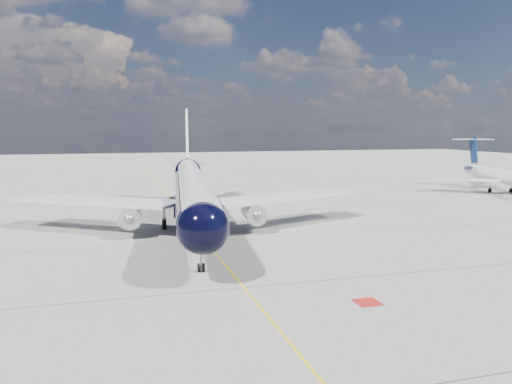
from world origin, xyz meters
TOP-DOWN VIEW (x-y plane):
  - ground at (0.00, 30.00)m, footprint 320.00×320.00m
  - taxiway_centerline at (0.00, 25.00)m, footprint 0.16×160.00m
  - red_marking at (6.80, -10.00)m, footprint 1.60×1.60m
  - main_airliner at (-0.11, 17.03)m, footprint 39.20×48.01m
  - regional_jet at (55.71, 33.53)m, footprint 23.55×27.58m

SIDE VIEW (x-z plane):
  - ground at x=0.00m, z-range 0.00..0.00m
  - taxiway_centerline at x=0.00m, z-range 0.00..0.01m
  - red_marking at x=6.80m, z-range 0.00..0.01m
  - regional_jet at x=55.71m, z-range -1.75..7.73m
  - main_airliner at x=-0.11m, z-range -2.63..11.24m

